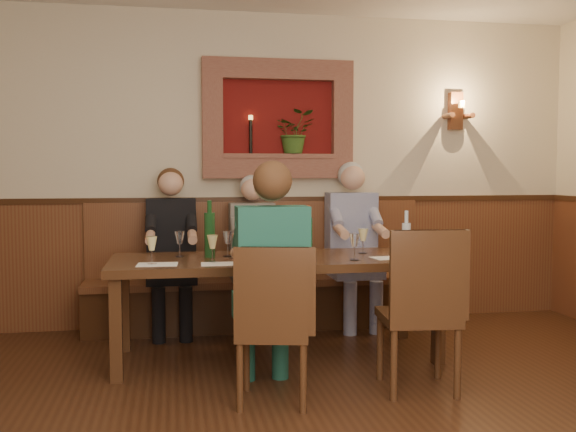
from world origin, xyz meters
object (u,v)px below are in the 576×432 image
object	(u,v)px
person_chair_front	(270,299)
wine_bottle_green_a	(308,235)
bench	(259,290)
water_bottle	(406,240)
spittoon_bucket	(252,242)
chair_near_left	(273,357)
person_bench_mid	(253,267)
person_bench_left	(172,266)
chair_near_right	(418,343)
dining_table	(276,267)
wine_bottle_green_b	(210,234)
person_bench_right	(354,258)

from	to	relation	value
person_chair_front	wine_bottle_green_a	xyz separation A→B (m)	(0.42, 0.85, 0.30)
bench	person_chair_front	bearing A→B (deg)	-95.39
water_bottle	spittoon_bucket	bearing A→B (deg)	167.49
chair_near_left	person_bench_mid	size ratio (longest dim) A/B	0.71
wine_bottle_green_a	chair_near_left	bearing A→B (deg)	-113.07
person_bench_mid	person_chair_front	size ratio (longest dim) A/B	0.93
person_bench_left	chair_near_left	bearing A→B (deg)	-71.45
chair_near_right	water_bottle	bearing A→B (deg)	82.92
spittoon_bucket	person_bench_mid	bearing A→B (deg)	82.17
dining_table	person_bench_mid	distance (m)	0.85
chair_near_left	wine_bottle_green_a	world-z (taller)	wine_bottle_green_a
dining_table	water_bottle	world-z (taller)	water_bottle
person_bench_left	spittoon_bucket	world-z (taller)	person_bench_left
person_bench_mid	spittoon_bucket	bearing A→B (deg)	-97.83
chair_near_left	wine_bottle_green_b	xyz separation A→B (m)	(-0.31, 1.02, 0.65)
bench	person_bench_mid	bearing A→B (deg)	-121.76
chair_near_left	wine_bottle_green_a	size ratio (longest dim) A/B	2.55
bench	person_bench_left	xyz separation A→B (m)	(-0.76, -0.11, 0.26)
chair_near_left	chair_near_right	xyz separation A→B (m)	(0.93, 0.05, 0.02)
dining_table	wine_bottle_green_a	bearing A→B (deg)	15.17
wine_bottle_green_a	person_bench_mid	bearing A→B (deg)	112.65
person_bench_left	wine_bottle_green_b	xyz separation A→B (m)	(0.28, -0.75, 0.34)
person_bench_left	chair_near_right	bearing A→B (deg)	-48.27
chair_near_right	wine_bottle_green_a	bearing A→B (deg)	124.63
chair_near_left	wine_bottle_green_b	size ratio (longest dim) A/B	2.28
chair_near_right	wine_bottle_green_a	distance (m)	1.23
chair_near_right	person_bench_left	bearing A→B (deg)	137.95
dining_table	person_chair_front	size ratio (longest dim) A/B	1.66
chair_near_right	person_bench_right	distance (m)	1.74
person_bench_right	wine_bottle_green_a	distance (m)	1.00
bench	spittoon_bucket	bearing A→B (deg)	-100.74
bench	chair_near_right	xyz separation A→B (m)	(0.77, -1.82, -0.03)
spittoon_bucket	person_bench_right	bearing A→B (deg)	39.76
person_bench_right	wine_bottle_green_b	world-z (taller)	person_bench_right
chair_near_left	water_bottle	bearing A→B (deg)	44.54
dining_table	wine_bottle_green_b	xyz separation A→B (m)	(-0.48, 0.09, 0.25)
person_bench_right	dining_table	bearing A→B (deg)	-135.05
chair_near_right	wine_bottle_green_b	bearing A→B (deg)	148.55
dining_table	person_bench_mid	xyz separation A→B (m)	(-0.06, 0.84, -0.12)
chair_near_left	person_bench_mid	distance (m)	1.79
person_chair_front	person_bench_left	bearing A→B (deg)	110.27
spittoon_bucket	wine_bottle_green_a	size ratio (longest dim) A/B	0.64
person_bench_mid	wine_bottle_green_b	distance (m)	0.93
person_bench_mid	person_chair_front	world-z (taller)	person_chair_front
bench	water_bottle	xyz separation A→B (m)	(0.91, -1.20, 0.56)
chair_near_right	person_chair_front	distance (m)	0.98
person_bench_right	water_bottle	world-z (taller)	person_bench_right
spittoon_bucket	wine_bottle_green_b	distance (m)	0.32
person_bench_right	wine_bottle_green_a	size ratio (longest dim) A/B	3.91
person_bench_left	person_bench_right	distance (m)	1.60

